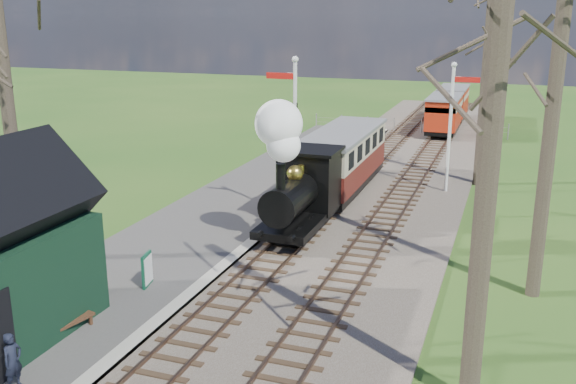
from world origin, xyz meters
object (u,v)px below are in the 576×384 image
coach (342,158)px  red_carriage_b (453,103)px  semaphore_near (293,128)px  person (13,361)px  sign_board (147,270)px  semaphore_far (452,118)px  bench (59,317)px  locomotive (297,177)px  red_carriage_a (444,114)px

coach → red_carriage_b: (2.60, 21.10, -0.21)m
semaphore_near → person: (-1.61, -12.92, -2.80)m
sign_board → semaphore_far: bearing=62.8°
bench → person: person is taller
bench → person: (0.69, -2.28, 0.19)m
semaphore_far → sign_board: semaphore_far is taller
locomotive → sign_board: bearing=-114.0°
coach → person: 17.40m
semaphore_far → bench: semaphore_far is taller
semaphore_far → sign_board: 15.39m
red_carriage_b → bench: 36.48m
coach → sign_board: size_ratio=8.10×
red_carriage_a → red_carriage_b: same height
red_carriage_a → bench: bearing=-100.5°
sign_board → bench: sign_board is taller
person → semaphore_near: bearing=-2.3°
semaphore_far → coach: (-4.37, -1.70, -1.71)m
red_carriage_b → sign_board: red_carriage_b is taller
semaphore_near → semaphore_far: semaphore_near is taller
red_carriage_b → bench: size_ratio=2.91×
coach → person: (-2.38, -17.22, -0.82)m
semaphore_far → coach: semaphore_far is taller
locomotive → red_carriage_a: bearing=83.1°
semaphore_near → red_carriage_b: semaphore_near is taller
semaphore_near → red_carriage_a: (3.37, 19.90, -2.19)m
red_carriage_a → red_carriage_b: (0.00, 5.50, 0.00)m
coach → red_carriage_b: size_ratio=1.62×
semaphore_far → coach: 5.00m
coach → semaphore_near: bearing=-100.1°
semaphore_far → red_carriage_b: (-1.77, 19.40, -1.92)m
semaphore_far → sign_board: size_ratio=5.90×
locomotive → bench: size_ratio=2.94×
red_carriage_b → person: 38.64m
semaphore_near → red_carriage_b: 25.71m
locomotive → sign_board: locomotive is taller
bench → person: 2.39m
coach → red_carriage_a: 15.81m
locomotive → bench: locomotive is taller
semaphore_near → person: bearing=-97.1°
locomotive → semaphore_near: bearing=113.1°
locomotive → red_carriage_b: size_ratio=1.01×
sign_board → bench: (-0.52, -3.15, -0.06)m
sign_board → red_carriage_b: bearing=81.1°
red_carriage_b → bench: bearing=-99.0°
semaphore_near → person: size_ratio=5.01×
bench → red_carriage_a: bearing=79.5°
bench → person: size_ratio=1.34×
semaphore_far → bench: size_ratio=3.43×
locomotive → person: locomotive is taller
red_carriage_b → sign_board: 33.29m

